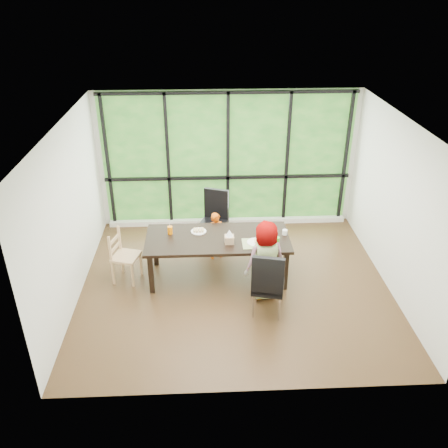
{
  "coord_description": "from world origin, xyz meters",
  "views": [
    {
      "loc": [
        -0.48,
        -6.33,
        4.53
      ],
      "look_at": [
        -0.17,
        0.16,
        1.05
      ],
      "focal_mm": 37.5,
      "sensor_mm": 36.0,
      "label": 1
    }
  ],
  "objects_px": {
    "dining_table": "(218,257)",
    "tissue_box": "(229,239)",
    "child_older": "(264,260)",
    "orange_cup": "(170,230)",
    "green_cup": "(277,241)",
    "chair_end_beech": "(126,256)",
    "chair_interior_leather": "(268,282)",
    "chair_window_leather": "(213,220)",
    "white_mug": "(285,232)",
    "plate_near": "(256,242)",
    "plate_far": "(199,231)",
    "child_toddler": "(216,236)"
  },
  "relations": [
    {
      "from": "dining_table",
      "to": "tissue_box",
      "type": "xyz_separation_m",
      "value": [
        0.18,
        -0.18,
        0.44
      ]
    },
    {
      "from": "child_older",
      "to": "orange_cup",
      "type": "bearing_deg",
      "value": -45.46
    },
    {
      "from": "child_older",
      "to": "green_cup",
      "type": "distance_m",
      "value": 0.41
    },
    {
      "from": "chair_end_beech",
      "to": "tissue_box",
      "type": "height_order",
      "value": "chair_end_beech"
    },
    {
      "from": "dining_table",
      "to": "chair_interior_leather",
      "type": "relative_size",
      "value": 2.16
    },
    {
      "from": "chair_window_leather",
      "to": "white_mug",
      "type": "height_order",
      "value": "chair_window_leather"
    },
    {
      "from": "plate_near",
      "to": "chair_window_leather",
      "type": "bearing_deg",
      "value": 117.96
    },
    {
      "from": "chair_end_beech",
      "to": "child_older",
      "type": "height_order",
      "value": "child_older"
    },
    {
      "from": "dining_table",
      "to": "plate_near",
      "type": "height_order",
      "value": "plate_near"
    },
    {
      "from": "green_cup",
      "to": "white_mug",
      "type": "distance_m",
      "value": 0.37
    },
    {
      "from": "chair_window_leather",
      "to": "child_older",
      "type": "distance_m",
      "value": 1.75
    },
    {
      "from": "dining_table",
      "to": "child_older",
      "type": "bearing_deg",
      "value": -39.7
    },
    {
      "from": "dining_table",
      "to": "plate_far",
      "type": "relative_size",
      "value": 9.16
    },
    {
      "from": "dining_table",
      "to": "chair_interior_leather",
      "type": "distance_m",
      "value": 1.22
    },
    {
      "from": "green_cup",
      "to": "plate_far",
      "type": "bearing_deg",
      "value": 158.58
    },
    {
      "from": "child_toddler",
      "to": "orange_cup",
      "type": "bearing_deg",
      "value": -171.1
    },
    {
      "from": "green_cup",
      "to": "child_older",
      "type": "bearing_deg",
      "value": -128.81
    },
    {
      "from": "child_toddler",
      "to": "child_older",
      "type": "height_order",
      "value": "child_older"
    },
    {
      "from": "dining_table",
      "to": "tissue_box",
      "type": "bearing_deg",
      "value": -44.89
    },
    {
      "from": "child_toddler",
      "to": "chair_end_beech",
      "type": "bearing_deg",
      "value": -177.86
    },
    {
      "from": "chair_window_leather",
      "to": "chair_interior_leather",
      "type": "distance_m",
      "value": 2.13
    },
    {
      "from": "chair_window_leather",
      "to": "green_cup",
      "type": "relative_size",
      "value": 7.93
    },
    {
      "from": "chair_window_leather",
      "to": "green_cup",
      "type": "height_order",
      "value": "chair_window_leather"
    },
    {
      "from": "chair_interior_leather",
      "to": "green_cup",
      "type": "distance_m",
      "value": 0.79
    },
    {
      "from": "orange_cup",
      "to": "child_toddler",
      "type": "bearing_deg",
      "value": 29.87
    },
    {
      "from": "chair_window_leather",
      "to": "child_toddler",
      "type": "bearing_deg",
      "value": -63.87
    },
    {
      "from": "plate_near",
      "to": "white_mug",
      "type": "bearing_deg",
      "value": 26.05
    },
    {
      "from": "chair_end_beech",
      "to": "dining_table",
      "type": "bearing_deg",
      "value": -73.21
    },
    {
      "from": "dining_table",
      "to": "plate_near",
      "type": "distance_m",
      "value": 0.74
    },
    {
      "from": "chair_end_beech",
      "to": "child_older",
      "type": "xyz_separation_m",
      "value": [
        2.2,
        -0.54,
        0.2
      ]
    },
    {
      "from": "tissue_box",
      "to": "child_older",
      "type": "bearing_deg",
      "value": -37.64
    },
    {
      "from": "chair_end_beech",
      "to": "tissue_box",
      "type": "distance_m",
      "value": 1.73
    },
    {
      "from": "dining_table",
      "to": "chair_end_beech",
      "type": "relative_size",
      "value": 2.6
    },
    {
      "from": "dining_table",
      "to": "plate_near",
      "type": "bearing_deg",
      "value": -18.53
    },
    {
      "from": "dining_table",
      "to": "chair_window_leather",
      "type": "relative_size",
      "value": 2.16
    },
    {
      "from": "plate_near",
      "to": "green_cup",
      "type": "distance_m",
      "value": 0.34
    },
    {
      "from": "child_toddler",
      "to": "chair_window_leather",
      "type": "bearing_deg",
      "value": 75.4
    },
    {
      "from": "child_older",
      "to": "plate_far",
      "type": "height_order",
      "value": "child_older"
    },
    {
      "from": "child_older",
      "to": "white_mug",
      "type": "xyz_separation_m",
      "value": [
        0.42,
        0.62,
        0.14
      ]
    },
    {
      "from": "chair_window_leather",
      "to": "orange_cup",
      "type": "relative_size",
      "value": 8.23
    },
    {
      "from": "chair_end_beech",
      "to": "orange_cup",
      "type": "xyz_separation_m",
      "value": [
        0.73,
        0.2,
        0.37
      ]
    },
    {
      "from": "plate_near",
      "to": "child_toddler",
      "type": "bearing_deg",
      "value": 126.3
    },
    {
      "from": "chair_window_leather",
      "to": "chair_interior_leather",
      "type": "bearing_deg",
      "value": -49.5
    },
    {
      "from": "white_mug",
      "to": "chair_window_leather",
      "type": "bearing_deg",
      "value": 140.12
    },
    {
      "from": "chair_window_leather",
      "to": "orange_cup",
      "type": "height_order",
      "value": "chair_window_leather"
    },
    {
      "from": "plate_far",
      "to": "orange_cup",
      "type": "distance_m",
      "value": 0.47
    },
    {
      "from": "orange_cup",
      "to": "dining_table",
      "type": "bearing_deg",
      "value": -12.19
    },
    {
      "from": "child_older",
      "to": "tissue_box",
      "type": "xyz_separation_m",
      "value": [
        -0.51,
        0.39,
        0.16
      ]
    },
    {
      "from": "chair_window_leather",
      "to": "chair_end_beech",
      "type": "height_order",
      "value": "chair_window_leather"
    },
    {
      "from": "dining_table",
      "to": "chair_interior_leather",
      "type": "bearing_deg",
      "value": -54.14
    }
  ]
}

